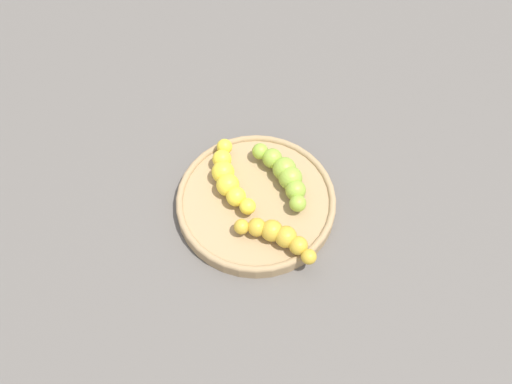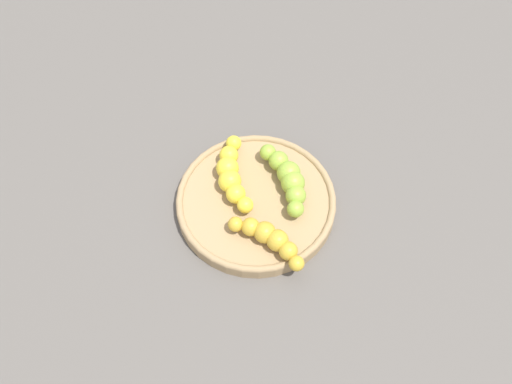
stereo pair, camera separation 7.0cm
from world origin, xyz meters
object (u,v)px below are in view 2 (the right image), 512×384
at_px(banana_green, 287,178).
at_px(banana_yellow, 232,174).
at_px(fruit_bowl, 256,202).
at_px(banana_spotted, 270,238).

relative_size(banana_green, banana_yellow, 1.03).
distance_m(fruit_bowl, banana_yellow, 0.05).
bearing_deg(banana_green, banana_yellow, 154.28).
distance_m(banana_green, banana_yellow, 0.08).
bearing_deg(banana_green, banana_spotted, -126.59).
xyz_separation_m(banana_spotted, banana_yellow, (0.02, 0.11, 0.00)).
height_order(fruit_bowl, banana_yellow, banana_yellow).
xyz_separation_m(banana_spotted, banana_green, (0.08, 0.06, 0.00)).
xyz_separation_m(fruit_bowl, banana_yellow, (-0.01, 0.05, 0.02)).
distance_m(banana_spotted, banana_yellow, 0.12).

